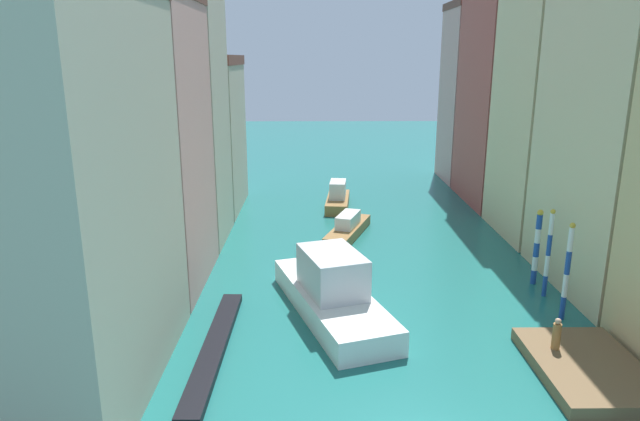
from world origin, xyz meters
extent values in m
plane|color=#1E6B66|center=(0.00, 24.50, 0.00)|extent=(154.00, 154.00, 0.00)
cube|color=#BCB299|center=(-13.13, 5.10, 7.53)|extent=(6.23, 11.73, 15.06)
cube|color=tan|center=(-13.13, 15.55, 7.79)|extent=(6.23, 8.70, 15.58)
cube|color=#BCB299|center=(-13.13, 23.78, 9.73)|extent=(6.23, 7.02, 19.45)
cube|color=#BCB299|center=(-13.13, 32.54, 6.03)|extent=(6.23, 9.43, 12.07)
cube|color=brown|center=(-13.13, 32.54, 12.46)|extent=(6.36, 9.62, 0.80)
cube|color=beige|center=(13.13, 14.68, 10.40)|extent=(6.23, 10.44, 20.80)
cube|color=beige|center=(13.13, 24.62, 9.26)|extent=(6.23, 8.60, 18.52)
cube|color=#B25147|center=(13.13, 34.53, 10.70)|extent=(6.23, 10.48, 21.40)
cube|color=tan|center=(13.13, 43.83, 8.66)|extent=(6.23, 7.49, 17.33)
cube|color=brown|center=(13.13, 43.83, 17.70)|extent=(6.36, 7.64, 0.75)
cube|color=brown|center=(7.59, 5.28, 0.27)|extent=(4.25, 6.25, 0.55)
cylinder|color=olive|center=(6.65, 6.44, 1.13)|extent=(0.36, 0.36, 1.16)
sphere|color=tan|center=(6.65, 6.44, 1.84)|extent=(0.26, 0.26, 0.26)
cylinder|color=#1E479E|center=(8.68, 10.41, 0.60)|extent=(0.26, 0.26, 1.20)
cylinder|color=white|center=(8.68, 10.41, 1.79)|extent=(0.26, 0.26, 1.20)
cylinder|color=#1E479E|center=(8.68, 10.41, 2.99)|extent=(0.26, 0.26, 1.20)
cylinder|color=white|center=(8.68, 10.41, 4.19)|extent=(0.26, 0.26, 1.20)
sphere|color=gold|center=(8.68, 10.41, 4.89)|extent=(0.29, 0.29, 0.29)
cylinder|color=#1E479E|center=(8.91, 13.23, 0.59)|extent=(0.24, 0.24, 1.18)
cylinder|color=white|center=(8.91, 13.23, 1.77)|extent=(0.24, 0.24, 1.18)
cylinder|color=#1E479E|center=(8.91, 13.23, 2.94)|extent=(0.24, 0.24, 1.18)
cylinder|color=white|center=(8.91, 13.23, 4.12)|extent=(0.24, 0.24, 1.18)
sphere|color=gold|center=(8.91, 13.23, 4.80)|extent=(0.27, 0.27, 0.27)
cylinder|color=#1E479E|center=(8.98, 14.99, 0.41)|extent=(0.32, 0.32, 0.83)
cylinder|color=white|center=(8.98, 14.99, 1.24)|extent=(0.32, 0.32, 0.83)
cylinder|color=#1E479E|center=(8.98, 14.99, 2.07)|extent=(0.32, 0.32, 0.83)
cylinder|color=white|center=(8.98, 14.99, 2.90)|extent=(0.32, 0.32, 0.83)
cylinder|color=#1E479E|center=(8.98, 14.99, 3.73)|extent=(0.32, 0.32, 0.83)
sphere|color=gold|center=(8.98, 14.99, 4.27)|extent=(0.35, 0.35, 0.35)
cube|color=white|center=(-2.81, 11.19, 0.61)|extent=(6.40, 11.03, 1.23)
cube|color=silver|center=(-2.81, 11.19, 2.26)|extent=(3.69, 4.55, 2.07)
cube|color=black|center=(-8.18, 7.37, 0.18)|extent=(1.14, 10.91, 0.36)
cube|color=olive|center=(-1.64, 32.32, 0.45)|extent=(2.41, 6.35, 0.89)
cube|color=silver|center=(-1.64, 32.32, 1.61)|extent=(1.56, 2.69, 1.44)
cube|color=olive|center=(-1.23, 24.20, 0.37)|extent=(3.91, 7.19, 0.74)
cube|color=silver|center=(-1.23, 24.20, 1.21)|extent=(2.06, 3.11, 0.93)
camera|label=1|loc=(-3.72, -15.32, 12.67)|focal=31.67mm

